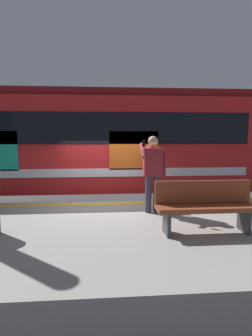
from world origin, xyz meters
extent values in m
plane|color=#3D3D3F|center=(0.00, 0.00, 0.00)|extent=(25.06, 25.06, 0.00)
cube|color=gray|center=(0.00, 2.09, 0.48)|extent=(12.38, 4.18, 0.95)
cube|color=yellow|center=(0.00, 0.30, 0.96)|extent=(12.13, 0.16, 0.01)
cube|color=slate|center=(0.00, -1.64, 0.08)|extent=(16.10, 0.08, 0.16)
cube|color=slate|center=(0.00, -3.07, 0.08)|extent=(16.10, 0.08, 0.16)
cube|color=red|center=(1.15, -2.35, 2.36)|extent=(11.30, 3.04, 2.83)
cube|color=maroon|center=(1.15, -2.35, 3.90)|extent=(11.07, 2.80, 0.24)
cube|color=black|center=(1.15, -0.82, 2.86)|extent=(10.73, 0.03, 0.90)
cube|color=silver|center=(1.15, -0.82, 1.59)|extent=(10.73, 0.03, 0.24)
cube|color=#D85919|center=(-0.83, -0.81, 2.22)|extent=(1.41, 0.02, 1.11)
cylinder|color=black|center=(-2.52, -1.14, 0.58)|extent=(0.84, 0.12, 0.84)
cylinder|color=black|center=(-2.52, -3.57, 0.58)|extent=(0.84, 0.12, 0.84)
cylinder|color=#383347|center=(-1.13, 1.10, 1.36)|extent=(0.14, 0.14, 0.82)
cylinder|color=#383347|center=(-0.95, 1.10, 1.36)|extent=(0.14, 0.14, 0.82)
cube|color=maroon|center=(-1.04, 1.10, 2.08)|extent=(0.40, 0.24, 0.61)
sphere|color=maroon|center=(-1.04, 0.94, 2.36)|extent=(0.20, 0.20, 0.20)
sphere|color=tan|center=(-1.04, 1.10, 2.53)|extent=(0.22, 0.22, 0.22)
cylinder|color=maroon|center=(-1.29, 1.10, 2.02)|extent=(0.09, 0.09, 0.54)
cylinder|color=maroon|center=(-0.81, 1.18, 2.33)|extent=(0.09, 0.42, 0.33)
cube|color=black|center=(-0.81, 1.28, 2.49)|extent=(0.07, 0.02, 0.15)
cube|color=#59331E|center=(-1.42, 1.15, 1.09)|extent=(0.31, 0.15, 0.27)
torus|color=#59331E|center=(-1.42, 1.15, 1.28)|extent=(0.28, 0.28, 0.02)
cube|color=brown|center=(-1.74, 2.43, 1.40)|extent=(1.74, 0.44, 0.08)
cube|color=brown|center=(-1.74, 2.24, 1.65)|extent=(1.74, 0.06, 0.40)
cube|color=#333338|center=(-2.44, 2.43, 1.18)|extent=(0.06, 0.40, 0.45)
cube|color=#333338|center=(-1.05, 2.43, 1.18)|extent=(0.06, 0.40, 0.45)
camera|label=1|loc=(0.00, 6.79, 2.65)|focal=28.40mm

